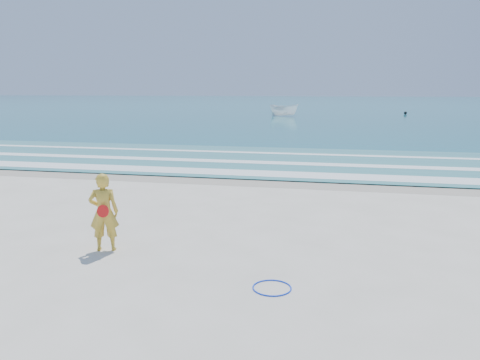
# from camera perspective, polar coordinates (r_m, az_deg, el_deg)

# --- Properties ---
(ground) EXTENTS (400.00, 400.00, 0.00)m
(ground) POSITION_cam_1_polar(r_m,az_deg,el_deg) (9.78, -7.67, -10.12)
(ground) COLOR silver
(ground) RESTS_ON ground
(wet_sand) EXTENTS (400.00, 2.40, 0.00)m
(wet_sand) POSITION_cam_1_polar(r_m,az_deg,el_deg) (18.18, 1.86, -0.05)
(wet_sand) COLOR #B2A893
(wet_sand) RESTS_ON ground
(ocean) EXTENTS (400.00, 190.00, 0.04)m
(ocean) POSITION_cam_1_polar(r_m,az_deg,el_deg) (113.66, 10.58, 9.18)
(ocean) COLOR #19727F
(ocean) RESTS_ON ground
(shallow) EXTENTS (400.00, 10.00, 0.01)m
(shallow) POSITION_cam_1_polar(r_m,az_deg,el_deg) (23.04, 4.07, 2.41)
(shallow) COLOR #59B7AD
(shallow) RESTS_ON ocean
(foam_near) EXTENTS (400.00, 1.40, 0.01)m
(foam_near) POSITION_cam_1_polar(r_m,az_deg,el_deg) (19.43, 2.54, 0.82)
(foam_near) COLOR white
(foam_near) RESTS_ON shallow
(foam_mid) EXTENTS (400.00, 0.90, 0.01)m
(foam_mid) POSITION_cam_1_polar(r_m,az_deg,el_deg) (22.26, 3.78, 2.13)
(foam_mid) COLOR white
(foam_mid) RESTS_ON shallow
(foam_far) EXTENTS (400.00, 0.60, 0.01)m
(foam_far) POSITION_cam_1_polar(r_m,az_deg,el_deg) (25.49, 4.85, 3.26)
(foam_far) COLOR white
(foam_far) RESTS_ON shallow
(hoop) EXTENTS (0.85, 0.85, 0.03)m
(hoop) POSITION_cam_1_polar(r_m,az_deg,el_deg) (8.62, 3.92, -12.97)
(hoop) COLOR #0D3AEA
(hoop) RESTS_ON ground
(boat) EXTENTS (4.31, 2.96, 1.56)m
(boat) POSITION_cam_1_polar(r_m,az_deg,el_deg) (59.83, 5.38, 8.49)
(boat) COLOR white
(boat) RESTS_ON ocean
(buoy) EXTENTS (0.42, 0.42, 0.42)m
(buoy) POSITION_cam_1_polar(r_m,az_deg,el_deg) (67.40, 19.52, 7.72)
(buoy) COLOR black
(buoy) RESTS_ON ocean
(woman) EXTENTS (0.73, 0.60, 1.73)m
(woman) POSITION_cam_1_polar(r_m,az_deg,el_deg) (10.65, -16.27, -3.79)
(woman) COLOR gold
(woman) RESTS_ON ground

